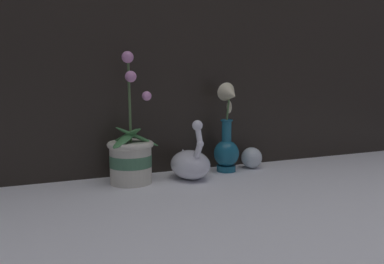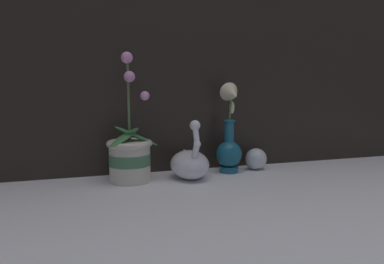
% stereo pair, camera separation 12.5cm
% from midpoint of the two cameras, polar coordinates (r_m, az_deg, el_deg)
% --- Properties ---
extents(ground_plane, '(2.80, 2.80, 0.00)m').
position_cam_midpoint_polar(ground_plane, '(1.19, 5.58, -8.09)').
color(ground_plane, white).
extents(window_backdrop, '(2.80, 0.03, 1.20)m').
position_cam_midpoint_polar(window_backdrop, '(1.40, 1.91, 19.10)').
color(window_backdrop, black).
rests_on(window_backdrop, ground_plane).
extents(orchid_potted_plant, '(0.17, 0.17, 0.42)m').
position_cam_midpoint_polar(orchid_potted_plant, '(1.22, -6.57, -3.46)').
color(orchid_potted_plant, beige).
rests_on(orchid_potted_plant, ground_plane).
extents(swan_figurine, '(0.13, 0.19, 0.20)m').
position_cam_midpoint_polar(swan_figurine, '(1.25, 2.47, -4.73)').
color(swan_figurine, white).
rests_on(swan_figurine, ground_plane).
extents(blue_vase, '(0.09, 0.11, 0.32)m').
position_cam_midpoint_polar(blue_vase, '(1.34, 8.46, -1.12)').
color(blue_vase, '#195B75').
rests_on(blue_vase, ground_plane).
extents(glass_sphere, '(0.08, 0.08, 0.08)m').
position_cam_midpoint_polar(glass_sphere, '(1.42, 12.26, -4.05)').
color(glass_sphere, silver).
rests_on(glass_sphere, ground_plane).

